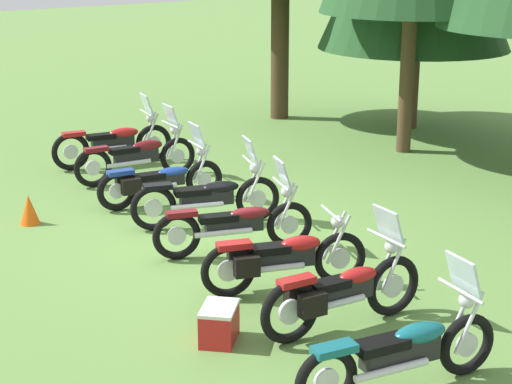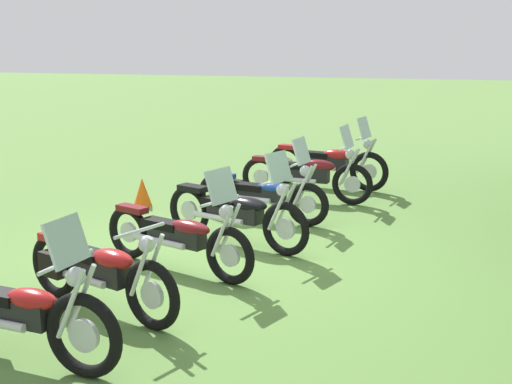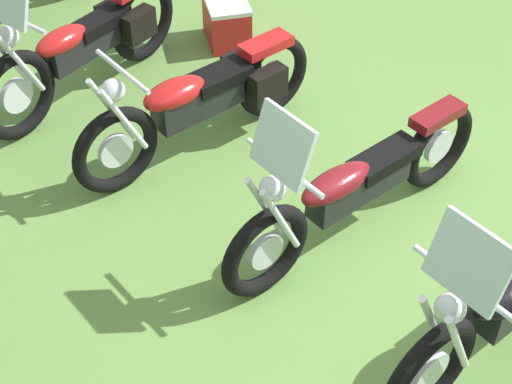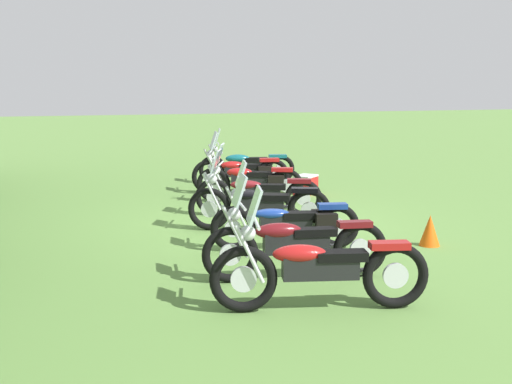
{
  "view_description": "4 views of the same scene",
  "coord_description": "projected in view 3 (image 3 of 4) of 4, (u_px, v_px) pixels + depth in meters",
  "views": [
    {
      "loc": [
        9.89,
        -6.86,
        4.44
      ],
      "look_at": [
        0.45,
        0.42,
        0.76
      ],
      "focal_mm": 58.92,
      "sensor_mm": 36.0,
      "label": 1
    },
    {
      "loc": [
        8.5,
        3.02,
        2.86
      ],
      "look_at": [
        0.38,
        0.78,
        0.99
      ],
      "focal_mm": 49.74,
      "sensor_mm": 36.0,
      "label": 2
    },
    {
      "loc": [
        -0.71,
        3.76,
        4.11
      ],
      "look_at": [
        1.16,
        0.43,
        0.63
      ],
      "focal_mm": 56.22,
      "sensor_mm": 36.0,
      "label": 3
    },
    {
      "loc": [
        -11.57,
        3.61,
        2.53
      ],
      "look_at": [
        -0.22,
        0.16,
        0.61
      ],
      "focal_mm": 48.79,
      "sensor_mm": 36.0,
      "label": 4
    }
  ],
  "objects": [
    {
      "name": "motorcycle_6",
      "position": [
        84.0,
        45.0,
        6.76
      ],
      "size": [
        0.74,
        2.22,
        1.39
      ],
      "rotation": [
        0.0,
        0.0,
        1.43
      ],
      "color": "black",
      "rests_on": "ground_plane"
    },
    {
      "name": "ground_plane",
      "position": [
        435.0,
        279.0,
        5.45
      ],
      "size": [
        80.0,
        80.0,
        0.0
      ],
      "primitive_type": "plane",
      "color": "#608C42"
    },
    {
      "name": "motorcycle_4",
      "position": [
        355.0,
        186.0,
        5.47
      ],
      "size": [
        1.05,
        2.26,
        1.36
      ],
      "rotation": [
        0.0,
        0.0,
        1.2
      ],
      "color": "black",
      "rests_on": "ground_plane"
    },
    {
      "name": "picnic_cooler",
      "position": [
        227.0,
        21.0,
        7.55
      ],
      "size": [
        0.64,
        0.65,
        0.43
      ],
      "color": "red",
      "rests_on": "ground_plane"
    },
    {
      "name": "motorcycle_5",
      "position": [
        202.0,
        99.0,
        6.21
      ],
      "size": [
        1.02,
        2.12,
        1.01
      ],
      "rotation": [
        0.0,
        0.0,
        1.2
      ],
      "color": "black",
      "rests_on": "ground_plane"
    }
  ]
}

